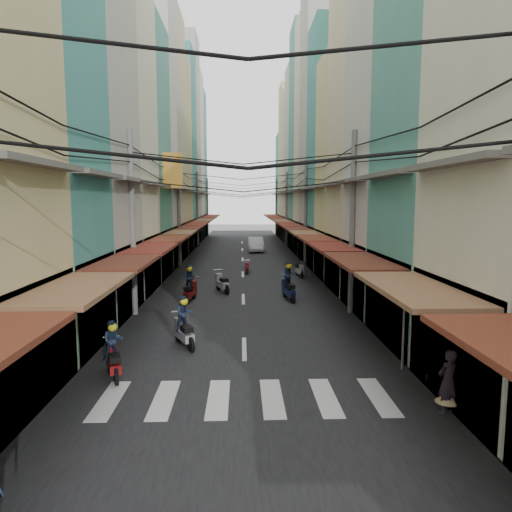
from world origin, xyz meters
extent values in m
plane|color=slate|center=(0.00, 0.00, 0.00)|extent=(160.00, 160.00, 0.00)
cube|color=black|center=(0.00, 20.00, 0.01)|extent=(10.00, 80.00, 0.02)
cube|color=slate|center=(-6.50, 20.00, 0.03)|extent=(3.00, 80.00, 0.06)
cube|color=slate|center=(6.50, 20.00, 0.03)|extent=(3.00, 80.00, 0.06)
cube|color=silver|center=(-3.50, -6.00, 0.03)|extent=(0.55, 2.40, 0.01)
cube|color=silver|center=(-2.10, -6.00, 0.03)|extent=(0.55, 2.40, 0.01)
cube|color=silver|center=(-0.70, -6.00, 0.03)|extent=(0.55, 2.40, 0.01)
cube|color=silver|center=(0.70, -6.00, 0.03)|extent=(0.55, 2.40, 0.01)
cube|color=silver|center=(2.10, -6.00, 0.03)|extent=(0.55, 2.40, 0.01)
cube|color=silver|center=(3.50, -6.00, 0.03)|extent=(0.55, 2.40, 0.01)
cube|color=black|center=(-5.60, -6.27, 1.60)|extent=(1.20, 4.52, 3.20)
cube|color=brown|center=(-4.10, -6.27, 3.00)|extent=(1.80, 4.33, 0.12)
cube|color=#595651|center=(-4.75, -6.27, 6.00)|extent=(0.50, 4.23, 0.15)
cube|color=black|center=(-5.60, -1.76, 1.60)|extent=(1.20, 4.13, 3.20)
cube|color=#5E281A|center=(-4.10, -1.76, 3.00)|extent=(1.80, 3.96, 0.12)
cube|color=#595651|center=(-4.75, -1.76, 6.00)|extent=(0.50, 3.87, 0.15)
cube|color=#AEAA9F|center=(-8.00, 2.96, 10.47)|extent=(6.00, 5.14, 20.93)
cube|color=black|center=(-5.60, 2.96, 1.60)|extent=(1.20, 4.94, 3.20)
cube|color=maroon|center=(-4.10, 2.96, 3.00)|extent=(1.80, 4.73, 0.12)
cube|color=#595651|center=(-4.75, 2.96, 6.00)|extent=(0.50, 4.63, 0.15)
cube|color=beige|center=(-8.00, 8.00, 8.72)|extent=(6.00, 4.95, 17.43)
cube|color=black|center=(-5.60, 8.00, 1.60)|extent=(1.20, 4.75, 3.20)
cube|color=maroon|center=(-4.10, 8.00, 3.00)|extent=(1.80, 4.56, 0.12)
cube|color=#595651|center=(-4.75, 8.00, 6.00)|extent=(0.50, 4.46, 0.15)
cube|color=teal|center=(-8.00, 12.98, 8.16)|extent=(6.00, 4.99, 16.32)
cube|color=black|center=(-5.60, 12.98, 1.60)|extent=(1.20, 4.80, 3.20)
cube|color=brown|center=(-4.10, 12.98, 3.00)|extent=(1.80, 4.60, 0.12)
cube|color=#595651|center=(-4.75, 12.98, 6.00)|extent=(0.50, 4.50, 0.15)
cube|color=beige|center=(-8.00, 17.80, 11.44)|extent=(6.00, 4.65, 22.87)
cube|color=black|center=(-5.60, 17.80, 1.60)|extent=(1.20, 4.46, 3.20)
cube|color=#5E281A|center=(-4.10, 17.80, 3.00)|extent=(1.80, 4.27, 0.12)
cube|color=#595651|center=(-4.75, 17.80, 6.00)|extent=(0.50, 4.18, 0.15)
cube|color=beige|center=(-8.00, 22.57, 10.29)|extent=(6.00, 4.89, 20.58)
cube|color=black|center=(-5.60, 22.57, 1.60)|extent=(1.20, 4.70, 3.20)
cube|color=maroon|center=(-4.10, 22.57, 3.00)|extent=(1.80, 4.50, 0.12)
cube|color=#595651|center=(-4.75, 22.57, 6.00)|extent=(0.50, 4.40, 0.15)
cube|color=#CFC081|center=(-8.00, 27.27, 9.22)|extent=(6.00, 4.52, 18.44)
cube|color=black|center=(-5.60, 27.27, 1.60)|extent=(1.20, 4.34, 3.20)
cube|color=maroon|center=(-4.10, 27.27, 3.00)|extent=(1.80, 4.16, 0.12)
cube|color=#595651|center=(-4.75, 27.27, 6.00)|extent=(0.50, 4.07, 0.15)
cube|color=teal|center=(-8.00, 32.13, 10.31)|extent=(6.00, 5.20, 20.63)
cube|color=black|center=(-5.60, 32.13, 1.60)|extent=(1.20, 4.99, 3.20)
cube|color=brown|center=(-4.10, 32.13, 3.00)|extent=(1.80, 4.78, 0.12)
cube|color=#595651|center=(-4.75, 32.13, 6.00)|extent=(0.50, 4.68, 0.15)
cube|color=#AEAA9F|center=(-8.00, 37.20, 11.85)|extent=(6.00, 4.94, 23.70)
cube|color=black|center=(-5.60, 37.20, 1.60)|extent=(1.20, 4.74, 3.20)
cube|color=#5E281A|center=(-4.10, 37.20, 3.00)|extent=(1.80, 4.55, 0.12)
cube|color=#595651|center=(-4.75, 37.20, 6.00)|extent=(0.50, 4.45, 0.15)
cube|color=beige|center=(-8.00, 42.14, 10.56)|extent=(6.00, 4.96, 21.12)
cube|color=black|center=(-5.60, 42.14, 1.60)|extent=(1.20, 4.76, 3.20)
cube|color=maroon|center=(-4.10, 42.14, 3.00)|extent=(1.80, 4.56, 0.12)
cube|color=#595651|center=(-4.75, 42.14, 6.00)|extent=(0.50, 4.46, 0.15)
cube|color=teal|center=(-8.00, 47.14, 9.95)|extent=(6.00, 5.04, 19.90)
cube|color=black|center=(-5.60, 47.14, 1.60)|extent=(1.20, 4.84, 3.20)
cube|color=maroon|center=(-4.10, 47.14, 3.00)|extent=(1.80, 4.64, 0.12)
cube|color=#595651|center=(-4.75, 47.14, 6.00)|extent=(0.50, 4.54, 0.15)
cube|color=#533913|center=(-4.40, 12.00, 7.00)|extent=(1.20, 0.40, 2.20)
cube|color=black|center=(5.60, -6.55, 1.60)|extent=(1.20, 4.78, 3.20)
cube|color=brown|center=(4.10, -6.55, 3.00)|extent=(1.80, 4.58, 0.12)
cube|color=#595651|center=(4.75, -6.55, 6.00)|extent=(0.50, 4.48, 0.15)
cube|color=teal|center=(8.00, -1.55, 7.54)|extent=(6.00, 5.03, 15.08)
cube|color=black|center=(5.60, -1.55, 1.60)|extent=(1.20, 4.83, 3.20)
cube|color=#5E281A|center=(4.10, -1.55, 3.00)|extent=(1.80, 4.63, 0.12)
cube|color=#595651|center=(4.75, -1.55, 6.00)|extent=(0.50, 4.53, 0.15)
cube|color=beige|center=(8.00, 3.36, 10.83)|extent=(6.00, 4.79, 21.66)
cube|color=black|center=(5.60, 3.36, 1.60)|extent=(1.20, 4.60, 3.20)
cube|color=maroon|center=(4.10, 3.36, 3.00)|extent=(1.80, 4.41, 0.12)
cube|color=#595651|center=(4.75, 3.36, 6.00)|extent=(0.50, 4.31, 0.15)
cube|color=beige|center=(8.00, 8.02, 10.37)|extent=(6.00, 4.52, 20.74)
cube|color=black|center=(5.60, 8.02, 1.60)|extent=(1.20, 4.34, 3.20)
cube|color=maroon|center=(4.10, 8.02, 3.00)|extent=(1.80, 4.16, 0.12)
cube|color=#595651|center=(4.75, 8.02, 6.00)|extent=(0.50, 4.07, 0.15)
cube|color=#CFC081|center=(8.00, 12.34, 7.06)|extent=(6.00, 4.12, 14.13)
cube|color=black|center=(5.60, 12.34, 1.60)|extent=(1.20, 3.96, 3.20)
cube|color=brown|center=(4.10, 12.34, 3.00)|extent=(1.80, 3.79, 0.12)
cube|color=#595651|center=(4.75, 12.34, 6.00)|extent=(0.50, 3.71, 0.15)
cube|color=teal|center=(8.00, 16.61, 8.84)|extent=(6.00, 4.40, 17.68)
cube|color=black|center=(5.60, 16.61, 1.60)|extent=(1.20, 4.23, 3.20)
cube|color=#5E281A|center=(4.10, 16.61, 3.00)|extent=(1.80, 4.05, 0.12)
cube|color=#595651|center=(4.75, 16.61, 6.00)|extent=(0.50, 3.96, 0.15)
cube|color=#AEAA9F|center=(8.00, 21.13, 11.30)|extent=(6.00, 4.64, 22.59)
cube|color=black|center=(5.60, 21.13, 1.60)|extent=(1.20, 4.45, 3.20)
cube|color=maroon|center=(4.10, 21.13, 3.00)|extent=(1.80, 4.26, 0.12)
cube|color=#595651|center=(4.75, 21.13, 6.00)|extent=(0.50, 4.17, 0.15)
cube|color=beige|center=(8.00, 25.45, 10.63)|extent=(6.00, 4.00, 21.25)
cube|color=black|center=(5.60, 25.45, 1.60)|extent=(1.20, 3.84, 3.20)
cube|color=maroon|center=(4.10, 25.45, 3.00)|extent=(1.80, 3.68, 0.12)
cube|color=#595651|center=(4.75, 25.45, 6.00)|extent=(0.50, 3.60, 0.15)
cube|color=teal|center=(8.00, 29.95, 11.16)|extent=(6.00, 5.01, 22.33)
cube|color=black|center=(5.60, 29.95, 1.60)|extent=(1.20, 4.81, 3.20)
cube|color=brown|center=(4.10, 29.95, 3.00)|extent=(1.80, 4.61, 0.12)
cube|color=#595651|center=(4.75, 29.95, 6.00)|extent=(0.50, 4.51, 0.15)
cube|color=beige|center=(8.00, 34.96, 9.86)|extent=(6.00, 5.00, 19.71)
cube|color=black|center=(5.60, 34.96, 1.60)|extent=(1.20, 4.80, 3.20)
cube|color=#5E281A|center=(4.10, 34.96, 3.00)|extent=(1.80, 4.60, 0.12)
cube|color=#595651|center=(4.75, 34.96, 6.00)|extent=(0.50, 4.50, 0.15)
cube|color=beige|center=(8.00, 39.61, 8.43)|extent=(6.00, 4.32, 16.86)
cube|color=black|center=(5.60, 39.61, 1.60)|extent=(1.20, 4.15, 3.20)
cube|color=maroon|center=(4.10, 39.61, 3.00)|extent=(1.80, 3.97, 0.12)
cube|color=#595651|center=(4.75, 39.61, 6.00)|extent=(0.50, 3.89, 0.15)
cube|color=#CFC081|center=(8.00, 43.94, 9.98)|extent=(6.00, 4.33, 19.96)
cube|color=black|center=(5.60, 43.94, 1.60)|extent=(1.20, 4.16, 3.20)
cube|color=maroon|center=(4.10, 43.94, 3.00)|extent=(1.80, 3.99, 0.12)
cube|color=#595651|center=(4.75, 43.94, 6.00)|extent=(0.50, 3.90, 0.15)
cube|color=teal|center=(8.00, 48.54, 7.17)|extent=(6.00, 4.88, 14.34)
cube|color=black|center=(5.60, 48.54, 1.60)|extent=(1.20, 4.68, 3.20)
cube|color=brown|center=(4.10, 48.54, 3.00)|extent=(1.80, 4.49, 0.12)
cube|color=#595651|center=(4.75, 48.54, 6.00)|extent=(0.50, 4.39, 0.15)
cylinder|color=slate|center=(-4.90, 3.00, 4.10)|extent=(0.26, 0.26, 8.20)
cylinder|color=slate|center=(4.90, 3.00, 4.10)|extent=(0.26, 0.26, 8.20)
cylinder|color=slate|center=(-4.90, 18.00, 4.10)|extent=(0.26, 0.26, 8.20)
cylinder|color=slate|center=(4.90, 18.00, 4.10)|extent=(0.26, 0.26, 8.20)
cylinder|color=slate|center=(-4.90, 33.00, 4.10)|extent=(0.26, 0.26, 8.20)
cylinder|color=slate|center=(4.90, 33.00, 4.10)|extent=(0.26, 0.26, 8.20)
cylinder|color=slate|center=(-4.90, 48.00, 4.10)|extent=(0.26, 0.26, 8.20)
cylinder|color=slate|center=(4.90, 48.00, 4.10)|extent=(0.26, 0.26, 8.20)
imported|color=silver|center=(1.35, 28.23, 0.00)|extent=(5.06, 2.05, 1.77)
imported|color=black|center=(6.67, -0.45, 0.00)|extent=(1.69, 1.19, 1.09)
cylinder|color=black|center=(-3.80, -3.83, 0.24)|extent=(0.09, 0.49, 0.49)
cylinder|color=black|center=(-3.80, -5.05, 0.24)|extent=(0.09, 0.49, 0.49)
cube|color=maroon|center=(-3.80, -4.44, 0.39)|extent=(0.32, 1.08, 0.26)
cube|color=black|center=(-3.80, -4.67, 0.67)|extent=(0.30, 0.52, 0.17)
cube|color=maroon|center=(-3.80, -3.92, 0.61)|extent=(0.28, 0.26, 0.52)
imported|color=#1B263F|center=(-3.80, -4.44, 0.52)|extent=(0.49, 0.35, 1.24)
sphere|color=gold|center=(-3.80, -4.44, 1.45)|extent=(0.26, 0.26, 0.26)
cylinder|color=black|center=(2.34, 6.38, 0.29)|extent=(0.11, 0.58, 0.58)
cylinder|color=black|center=(2.34, 4.94, 0.29)|extent=(0.11, 0.58, 0.58)
cube|color=#151C50|center=(2.34, 5.66, 0.47)|extent=(0.38, 1.28, 0.31)
cube|color=black|center=(2.34, 5.39, 0.80)|extent=(0.35, 0.61, 0.20)
cube|color=#151C50|center=(2.34, 6.27, 0.72)|extent=(0.33, 0.31, 0.61)
imported|color=#1B263F|center=(2.34, 5.66, 0.61)|extent=(0.58, 0.41, 1.47)
sphere|color=gold|center=(2.34, 5.66, 1.72)|extent=(0.31, 0.31, 0.31)
cylinder|color=black|center=(-2.72, 6.24, 0.27)|extent=(0.10, 0.54, 0.54)
cylinder|color=black|center=(-2.72, 4.89, 0.27)|extent=(0.10, 0.54, 0.54)
cube|color=maroon|center=(-2.72, 5.57, 0.44)|extent=(0.35, 1.19, 0.29)
cube|color=black|center=(-2.72, 5.31, 0.75)|extent=(0.33, 0.57, 0.19)
cube|color=maroon|center=(-2.72, 6.14, 0.68)|extent=(0.31, 0.29, 0.57)
imported|color=#1B263F|center=(-2.72, 5.57, 0.57)|extent=(0.55, 0.39, 1.38)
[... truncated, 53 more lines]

